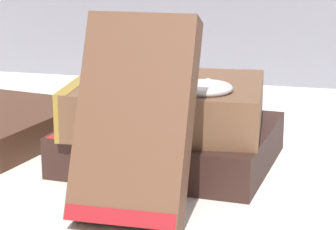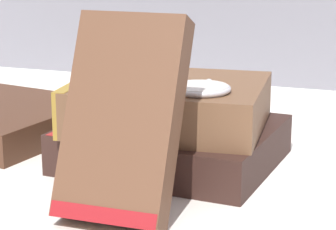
{
  "view_description": "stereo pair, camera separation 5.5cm",
  "coord_description": "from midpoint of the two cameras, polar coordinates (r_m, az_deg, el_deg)",
  "views": [
    {
      "loc": [
        0.16,
        -0.6,
        0.22
      ],
      "look_at": [
        0.0,
        -0.0,
        0.05
      ],
      "focal_mm": 75.0,
      "sensor_mm": 36.0,
      "label": 1
    },
    {
      "loc": [
        0.21,
        -0.59,
        0.22
      ],
      "look_at": [
        0.0,
        -0.0,
        0.05
      ],
      "focal_mm": 75.0,
      "sensor_mm": 36.0,
      "label": 2
    }
  ],
  "objects": [
    {
      "name": "book_leaning_front",
      "position": [
        0.53,
        -5.73,
        -0.93
      ],
      "size": [
        0.09,
        0.09,
        0.16
      ],
      "rotation": [
        -0.42,
        0.0,
        0.0
      ],
      "color": "brown",
      "rests_on": "ground_plane"
    },
    {
      "name": "book_flat_bottom",
      "position": [
        0.67,
        -2.22,
        -2.35
      ],
      "size": [
        0.2,
        0.18,
        0.04
      ],
      "rotation": [
        0.0,
        0.0,
        -0.08
      ],
      "color": "#331E19",
      "rests_on": "ground_plane"
    },
    {
      "name": "pocket_watch",
      "position": [
        0.61,
        0.25,
        2.19
      ],
      "size": [
        0.05,
        0.06,
        0.01
      ],
      "color": "silver",
      "rests_on": "book_flat_top"
    },
    {
      "name": "book_flat_top",
      "position": [
        0.66,
        -3.14,
        0.91
      ],
      "size": [
        0.18,
        0.16,
        0.04
      ],
      "rotation": [
        0.0,
        0.0,
        0.09
      ],
      "color": "brown",
      "rests_on": "book_flat_bottom"
    },
    {
      "name": "ground_plane",
      "position": [
        0.66,
        -2.67,
        -4.54
      ],
      "size": [
        3.0,
        3.0,
        0.0
      ],
      "primitive_type": "plane",
      "color": "white"
    }
  ]
}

